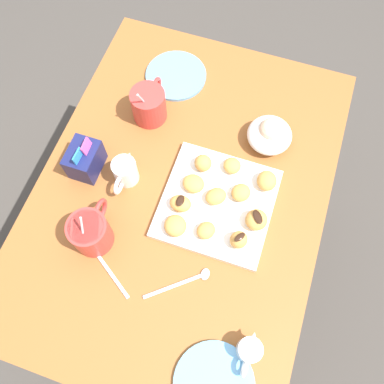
# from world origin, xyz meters

# --- Properties ---
(ground_plane) EXTENTS (8.00, 8.00, 0.00)m
(ground_plane) POSITION_xyz_m (0.00, 0.00, 0.00)
(ground_plane) COLOR #423D38
(dining_table) EXTENTS (0.99, 0.71, 0.71)m
(dining_table) POSITION_xyz_m (0.00, 0.00, 0.57)
(dining_table) COLOR #935628
(dining_table) RESTS_ON ground_plane
(pastry_plate_square) EXTENTS (0.27, 0.27, 0.02)m
(pastry_plate_square) POSITION_xyz_m (-0.01, -0.10, 0.72)
(pastry_plate_square) COLOR white
(pastry_plate_square) RESTS_ON dining_table
(coffee_mug_red_left) EXTENTS (0.13, 0.09, 0.15)m
(coffee_mug_red_left) POSITION_xyz_m (-0.18, 0.15, 0.76)
(coffee_mug_red_left) COLOR red
(coffee_mug_red_left) RESTS_ON dining_table
(coffee_mug_red_right) EXTENTS (0.13, 0.09, 0.14)m
(coffee_mug_red_right) POSITION_xyz_m (0.19, 0.15, 0.76)
(coffee_mug_red_right) COLOR red
(coffee_mug_red_right) RESTS_ON dining_table
(cream_pitcher_white) EXTENTS (0.10, 0.06, 0.07)m
(cream_pitcher_white) POSITION_xyz_m (-0.01, 0.14, 0.75)
(cream_pitcher_white) COLOR white
(cream_pitcher_white) RESTS_ON dining_table
(sugar_caddy) EXTENTS (0.09, 0.07, 0.11)m
(sugar_caddy) POSITION_xyz_m (-0.01, 0.25, 0.75)
(sugar_caddy) COLOR #191E51
(sugar_caddy) RESTS_ON dining_table
(ice_cream_bowl) EXTENTS (0.12, 0.12, 0.09)m
(ice_cream_bowl) POSITION_xyz_m (0.21, -0.17, 0.75)
(ice_cream_bowl) COLOR white
(ice_cream_bowl) RESTS_ON dining_table
(chocolate_sauce_pitcher) EXTENTS (0.09, 0.05, 0.06)m
(chocolate_sauce_pitcher) POSITION_xyz_m (-0.31, -0.26, 0.74)
(chocolate_sauce_pitcher) COLOR white
(chocolate_sauce_pitcher) RESTS_ON dining_table
(saucer_sky_left) EXTENTS (0.17, 0.17, 0.01)m
(saucer_sky_left) POSITION_xyz_m (0.33, 0.13, 0.71)
(saucer_sky_left) COLOR #66A8DB
(saucer_sky_left) RESTS_ON dining_table
(saucer_sky_right) EXTENTS (0.17, 0.17, 0.01)m
(saucer_sky_right) POSITION_xyz_m (-0.39, -0.21, 0.71)
(saucer_sky_right) COLOR #66A8DB
(saucer_sky_right) RESTS_ON dining_table
(loose_spoon_near_saucer) EXTENTS (0.11, 0.13, 0.01)m
(loose_spoon_near_saucer) POSITION_xyz_m (-0.21, -0.08, 0.71)
(loose_spoon_near_saucer) COLOR silver
(loose_spoon_near_saucer) RESTS_ON dining_table
(loose_spoon_by_plate) EXTENTS (0.10, 0.14, 0.01)m
(loose_spoon_by_plate) POSITION_xyz_m (-0.23, 0.11, 0.71)
(loose_spoon_by_plate) COLOR silver
(loose_spoon_by_plate) RESTS_ON dining_table
(beignet_0) EXTENTS (0.06, 0.06, 0.04)m
(beignet_0) POSITION_xyz_m (0.07, -0.03, 0.74)
(beignet_0) COLOR #D19347
(beignet_0) RESTS_ON pastry_plate_square
(beignet_1) EXTENTS (0.08, 0.08, 0.03)m
(beignet_1) POSITION_xyz_m (-0.10, -0.02, 0.74)
(beignet_1) COLOR #D19347
(beignet_1) RESTS_ON pastry_plate_square
(beignet_2) EXTENTS (0.06, 0.05, 0.04)m
(beignet_2) POSITION_xyz_m (0.08, -0.19, 0.74)
(beignet_2) COLOR #D19347
(beignet_2) RESTS_ON pastry_plate_square
(beignet_3) EXTENTS (0.07, 0.07, 0.04)m
(beignet_3) POSITION_xyz_m (-0.03, -0.20, 0.74)
(beignet_3) COLOR #D19347
(beignet_3) RESTS_ON pastry_plate_square
(chocolate_drizzle_3) EXTENTS (0.04, 0.04, 0.00)m
(chocolate_drizzle_3) POSITION_xyz_m (-0.03, -0.20, 0.76)
(chocolate_drizzle_3) COLOR black
(chocolate_drizzle_3) RESTS_ON beignet_3
(beignet_4) EXTENTS (0.06, 0.06, 0.03)m
(beignet_4) POSITION_xyz_m (-0.09, -0.09, 0.74)
(beignet_4) COLOR #D19347
(beignet_4) RESTS_ON pastry_plate_square
(beignet_5) EXTENTS (0.04, 0.05, 0.03)m
(beignet_5) POSITION_xyz_m (-0.05, -0.01, 0.74)
(beignet_5) COLOR #D19347
(beignet_5) RESTS_ON pastry_plate_square
(chocolate_drizzle_5) EXTENTS (0.03, 0.02, 0.00)m
(chocolate_drizzle_5) POSITION_xyz_m (-0.05, -0.01, 0.76)
(chocolate_drizzle_5) COLOR black
(chocolate_drizzle_5) RESTS_ON beignet_5
(beignet_6) EXTENTS (0.06, 0.06, 0.03)m
(beignet_6) POSITION_xyz_m (0.09, -0.10, 0.74)
(beignet_6) COLOR #D19347
(beignet_6) RESTS_ON pastry_plate_square
(beignet_7) EXTENTS (0.07, 0.07, 0.03)m
(beignet_7) POSITION_xyz_m (-0.00, -0.09, 0.74)
(beignet_7) COLOR #D19347
(beignet_7) RESTS_ON pastry_plate_square
(beignet_8) EXTENTS (0.06, 0.06, 0.03)m
(beignet_8) POSITION_xyz_m (0.03, -0.14, 0.74)
(beignet_8) COLOR #D19347
(beignet_8) RESTS_ON pastry_plate_square
(beignet_9) EXTENTS (0.06, 0.06, 0.04)m
(beignet_9) POSITION_xyz_m (-0.09, -0.17, 0.74)
(beignet_9) COLOR #D19347
(beignet_9) RESTS_ON pastry_plate_square
(chocolate_drizzle_9) EXTENTS (0.03, 0.03, 0.00)m
(chocolate_drizzle_9) POSITION_xyz_m (-0.09, -0.17, 0.77)
(chocolate_drizzle_9) COLOR black
(chocolate_drizzle_9) RESTS_ON beignet_9
(beignet_10) EXTENTS (0.06, 0.06, 0.03)m
(beignet_10) POSITION_xyz_m (0.02, -0.03, 0.74)
(beignet_10) COLOR #D19347
(beignet_10) RESTS_ON pastry_plate_square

